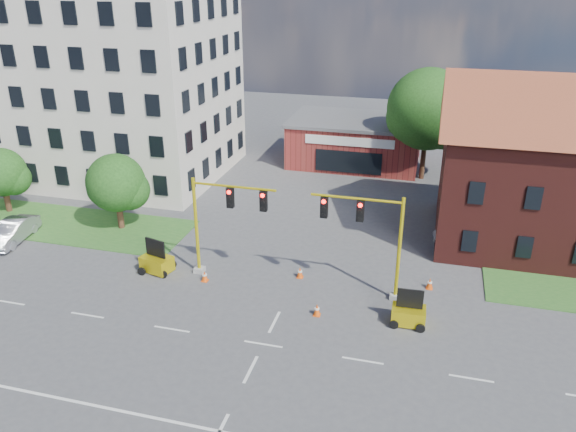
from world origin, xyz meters
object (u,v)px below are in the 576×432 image
at_px(signal_mast_west, 221,217).
at_px(trailer_east, 409,314).
at_px(pickup_white, 478,240).
at_px(trailer_west, 157,262).
at_px(signal_mast_east, 370,233).

xyz_separation_m(signal_mast_west, trailer_east, (11.23, -2.32, -3.30)).
bearing_deg(trailer_east, pickup_white, 66.45).
bearing_deg(pickup_white, trailer_east, 141.56).
relative_size(signal_mast_west, trailer_east, 3.11).
distance_m(trailer_west, trailer_east, 15.51).
distance_m(signal_mast_east, trailer_east, 4.75).
bearing_deg(pickup_white, signal_mast_east, 122.61).
relative_size(signal_mast_west, pickup_white, 1.09).
height_order(signal_mast_east, trailer_east, signal_mast_east).
relative_size(trailer_west, trailer_east, 1.06).
xyz_separation_m(signal_mast_west, pickup_white, (15.12, 7.47, -3.13)).
xyz_separation_m(signal_mast_east, pickup_white, (6.41, 7.47, -3.13)).
distance_m(trailer_west, pickup_white, 20.93).
bearing_deg(pickup_white, signal_mast_west, 99.53).
xyz_separation_m(signal_mast_east, trailer_west, (-12.90, -0.61, -3.26)).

